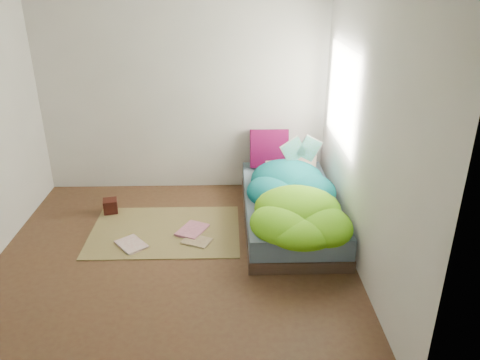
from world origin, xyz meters
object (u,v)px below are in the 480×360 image
at_px(open_book, 302,141).
at_px(floor_book_b, 182,228).
at_px(bed, 290,209).
at_px(pillow_magenta, 269,148).
at_px(wooden_box, 110,206).
at_px(floor_book_a, 121,248).

distance_m(open_book, floor_book_b, 1.68).
xyz_separation_m(bed, floor_book_b, (-1.19, -0.14, -0.14)).
xyz_separation_m(pillow_magenta, open_book, (0.34, -0.40, 0.23)).
bearing_deg(bed, wooden_box, 172.19).
height_order(bed, pillow_magenta, pillow_magenta).
distance_m(pillow_magenta, wooden_box, 2.03).
xyz_separation_m(bed, wooden_box, (-2.06, 0.28, -0.08)).
height_order(pillow_magenta, floor_book_b, pillow_magenta).
bearing_deg(floor_book_b, bed, 32.93).
height_order(bed, floor_book_b, bed).
bearing_deg(pillow_magenta, bed, -79.05).
distance_m(open_book, floor_book_a, 2.32).
distance_m(pillow_magenta, floor_book_b, 1.53).
bearing_deg(open_book, wooden_box, 168.62).
xyz_separation_m(bed, pillow_magenta, (-0.17, 0.85, 0.41)).
relative_size(floor_book_a, floor_book_b, 0.93).
height_order(floor_book_a, floor_book_b, floor_book_b).
bearing_deg(floor_book_b, pillow_magenta, 70.29).
height_order(pillow_magenta, open_book, open_book).
height_order(pillow_magenta, floor_book_a, pillow_magenta).
bearing_deg(open_book, floor_book_a, -168.73).
height_order(bed, floor_book_a, bed).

